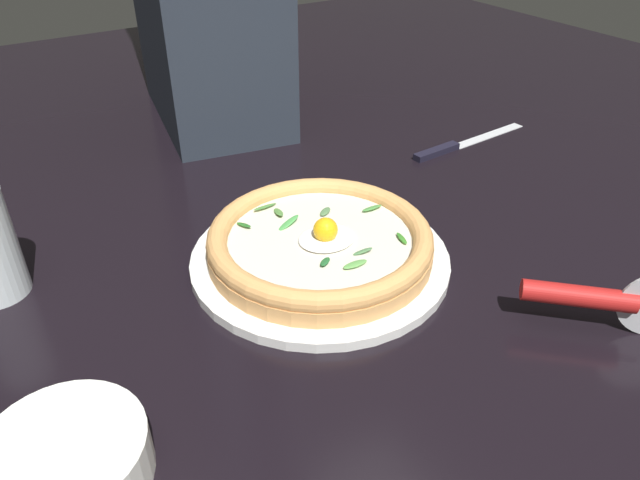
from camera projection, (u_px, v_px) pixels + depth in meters
ground_plane at (307, 282)px, 0.69m from camera, size 2.40×2.40×0.03m
pizza_plate at (320, 258)px, 0.70m from camera, size 0.30×0.30×0.01m
pizza at (320, 241)px, 0.68m from camera, size 0.26×0.26×0.05m
side_bowl at (67, 461)px, 0.45m from camera, size 0.13×0.13×0.04m
pizza_cutter at (598, 298)px, 0.59m from camera, size 0.13×0.12×0.08m
table_knife at (455, 146)px, 0.96m from camera, size 0.25×0.03×0.01m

